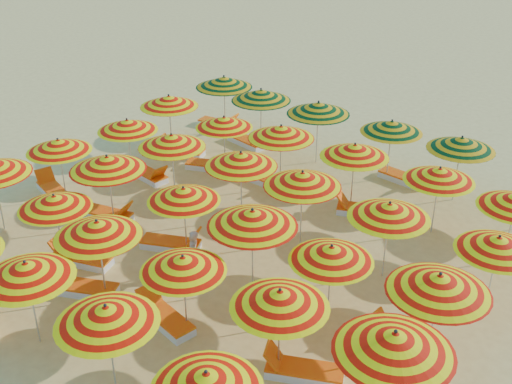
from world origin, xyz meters
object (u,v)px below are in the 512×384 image
lounger_13 (181,151)px  beachgoer_a (193,254)px  umbrella_24 (169,101)px  umbrella_32 (318,108)px  umbrella_33 (392,127)px  lounger_5 (83,288)px  umbrella_23 (498,244)px  umbrella_31 (261,95)px  umbrella_3 (106,315)px  lounger_16 (363,210)px  umbrella_2 (26,271)px  umbrella_25 (224,122)px  lounger_6 (165,317)px  umbrella_15 (252,218)px  umbrella_4 (206,382)px  umbrella_28 (439,175)px  umbrella_34 (461,144)px  umbrella_22 (389,211)px  lounger_15 (268,180)px  lounger_8 (53,191)px  umbrella_7 (55,202)px  lounger_7 (303,371)px  umbrella_20 (241,160)px  umbrella_18 (127,125)px  umbrella_17 (439,283)px  umbrella_30 (224,82)px  lounger_14 (211,165)px  lounger_12 (148,174)px  umbrella_13 (107,163)px  lounger_10 (172,244)px  umbrella_14 (184,194)px  lounger_18 (248,142)px  umbrella_21 (302,179)px  umbrella_26 (281,132)px  umbrella_16 (331,254)px  umbrella_19 (172,141)px  umbrella_9 (183,264)px  umbrella_27 (355,151)px  umbrella_12 (58,145)px  lounger_11 (402,345)px  lounger_9 (107,214)px  umbrella_8 (97,229)px  umbrella_11 (394,342)px

lounger_13 → beachgoer_a: size_ratio=1.33×
umbrella_24 → umbrella_32: 5.56m
umbrella_33 → lounger_5: bearing=-106.7°
umbrella_23 → umbrella_31: 11.63m
umbrella_3 → lounger_16: umbrella_3 is taller
umbrella_2 → umbrella_25: 10.03m
lounger_6 → beachgoer_a: bearing=-56.8°
umbrella_15 → umbrella_4: bearing=-61.4°
umbrella_28 → umbrella_31: (-7.99, 2.12, 0.18)m
umbrella_34 → umbrella_22: bearing=-88.5°
lounger_15 → lounger_16: bearing=5.5°
umbrella_33 → lounger_8: umbrella_33 is taller
umbrella_2 → umbrella_7: (-2.33, 2.52, -0.13)m
lounger_8 → lounger_7: bearing=-174.0°
lounger_16 → umbrella_20: bearing=19.0°
umbrella_18 → umbrella_33: umbrella_33 is taller
umbrella_17 → lounger_5: size_ratio=1.58×
umbrella_30 → lounger_14: size_ratio=1.32×
umbrella_31 → lounger_13: umbrella_31 is taller
lounger_12 → lounger_13: bearing=111.0°
umbrella_13 → umbrella_2: bearing=-60.6°
lounger_6 → lounger_10: 3.36m
umbrella_14 → umbrella_31: umbrella_31 is taller
beachgoer_a → umbrella_14: bearing=-166.2°
lounger_15 → umbrella_15: bearing=-53.9°
umbrella_2 → lounger_10: size_ratio=1.53×
umbrella_24 → umbrella_33: 8.20m
umbrella_7 → umbrella_31: size_ratio=1.03×
lounger_7 → lounger_13: 12.42m
lounger_18 → umbrella_21: bearing=-29.6°
umbrella_18 → lounger_10: size_ratio=1.21×
lounger_10 → beachgoer_a: (1.42, -0.65, 0.53)m
lounger_7 → lounger_16: bearing=-95.5°
umbrella_24 → lounger_5: bearing=-60.9°
umbrella_24 → umbrella_26: umbrella_26 is taller
umbrella_16 → umbrella_19: umbrella_19 is taller
umbrella_9 → umbrella_19: (-4.90, 4.79, 0.16)m
umbrella_16 → lounger_13: umbrella_16 is taller
umbrella_3 → umbrella_22: umbrella_22 is taller
umbrella_24 → umbrella_27: umbrella_24 is taller
umbrella_13 → umbrella_24: 5.77m
umbrella_12 → lounger_11: bearing=-0.6°
umbrella_15 → lounger_16: (0.37, 5.28, -1.99)m
umbrella_4 → lounger_9: bearing=149.6°
umbrella_8 → umbrella_11: (7.69, 0.44, 0.12)m
umbrella_4 → umbrella_24: umbrella_24 is taller
umbrella_17 → umbrella_30: (-12.31, 7.84, 0.02)m
umbrella_33 → lounger_14: bearing=-150.4°
umbrella_21 → umbrella_8: bearing=-116.0°
umbrella_2 → lounger_14: bearing=106.8°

